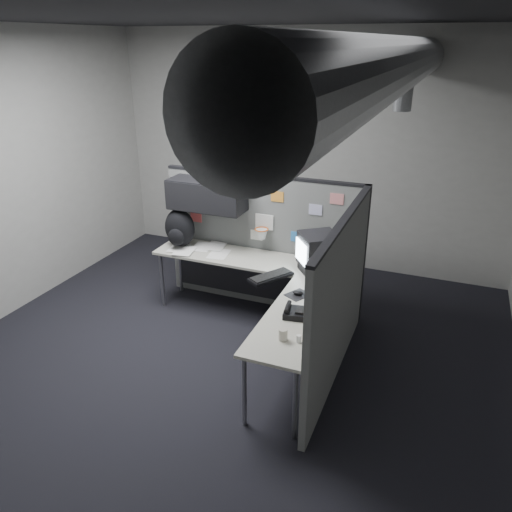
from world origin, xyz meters
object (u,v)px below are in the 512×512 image
at_px(keyboard, 271,276).
at_px(backpack, 179,229).
at_px(desk, 263,281).
at_px(phone, 294,312).
at_px(monitor, 319,253).

distance_m(keyboard, backpack, 1.40).
bearing_deg(backpack, desk, -6.60).
distance_m(phone, backpack, 2.09).
height_order(desk, phone, phone).
xyz_separation_m(keyboard, phone, (0.46, -0.65, 0.02)).
xyz_separation_m(phone, backpack, (-1.78, 1.07, 0.19)).
distance_m(keyboard, phone, 0.80).
height_order(keyboard, backpack, backpack).
xyz_separation_m(monitor, backpack, (-1.73, 0.08, 0.00)).
height_order(monitor, phone, monitor).
distance_m(monitor, backpack, 1.73).
relative_size(keyboard, backpack, 1.11).
bearing_deg(phone, monitor, 94.03).
relative_size(desk, monitor, 4.39).
distance_m(monitor, keyboard, 0.57).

